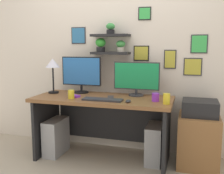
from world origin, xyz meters
TOP-DOWN VIEW (x-y plane):
  - ground_plane at (0.00, 0.00)m, footprint 8.00×8.00m
  - back_wall_assembly at (0.00, 0.44)m, footprint 4.40×0.24m
  - desk at (0.00, 0.05)m, footprint 1.61×0.68m
  - monitor_left at (-0.35, 0.22)m, footprint 0.52×0.18m
  - monitor_right at (0.35, 0.22)m, footprint 0.55×0.18m
  - keyboard at (0.06, -0.17)m, footprint 0.44×0.14m
  - computer_mouse at (0.35, -0.19)m, footprint 0.06×0.09m
  - desk_lamp at (-0.68, 0.09)m, footprint 0.18×0.18m
  - cell_phone at (0.09, 0.02)m, footprint 0.11×0.15m
  - coffee_mug at (0.62, -0.04)m, footprint 0.08×0.08m
  - pen_cup at (-0.31, -0.18)m, footprint 0.07×0.07m
  - scissors_tray at (-0.32, -0.08)m, footprint 0.14×0.11m
  - water_cup at (0.74, -0.15)m, footprint 0.07×0.07m
  - drawer_cabinet at (1.08, 0.14)m, footprint 0.44×0.50m
  - printer at (1.08, 0.14)m, footprint 0.38×0.34m
  - computer_tower_left at (-0.61, -0.02)m, footprint 0.18×0.40m
  - computer_tower_right at (0.60, 0.09)m, footprint 0.18×0.40m

SIDE VIEW (x-z plane):
  - ground_plane at x=0.00m, z-range 0.00..0.00m
  - computer_tower_left at x=-0.61m, z-range 0.00..0.44m
  - computer_tower_right at x=0.60m, z-range 0.00..0.44m
  - drawer_cabinet at x=1.08m, z-range 0.00..0.58m
  - desk at x=0.00m, z-range 0.16..0.91m
  - printer at x=1.08m, z-range 0.58..0.75m
  - cell_phone at x=0.09m, z-range 0.75..0.76m
  - keyboard at x=0.06m, z-range 0.75..0.77m
  - scissors_tray at x=-0.32m, z-range 0.75..0.77m
  - computer_mouse at x=0.35m, z-range 0.75..0.78m
  - coffee_mug at x=0.62m, z-range 0.75..0.84m
  - pen_cup at x=-0.31m, z-range 0.75..0.85m
  - water_cup at x=0.74m, z-range 0.75..0.86m
  - monitor_right at x=0.35m, z-range 0.76..1.17m
  - monitor_left at x=-0.35m, z-range 0.77..1.23m
  - desk_lamp at x=-0.68m, z-range 0.87..1.31m
  - back_wall_assembly at x=0.00m, z-range 0.00..2.70m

